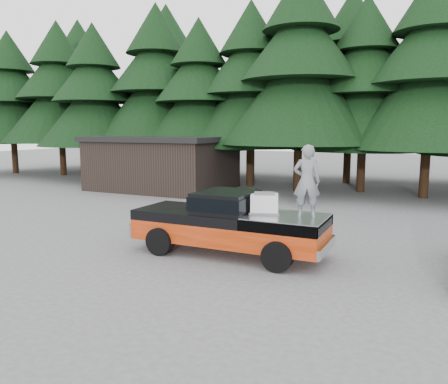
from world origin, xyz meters
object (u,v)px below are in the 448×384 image
at_px(man_on_bed, 307,181).
at_px(utility_building, 163,162).
at_px(pickup_truck, 229,233).
at_px(air_compressor, 264,204).

distance_m(man_on_bed, utility_building, 16.71).
height_order(pickup_truck, utility_building, utility_building).
bearing_deg(man_on_bed, air_compressor, -19.19).
relative_size(man_on_bed, utility_building, 0.24).
xyz_separation_m(air_compressor, utility_building, (-10.91, 11.36, 0.07)).
bearing_deg(pickup_truck, utility_building, 130.56).
relative_size(pickup_truck, utility_building, 0.71).
height_order(pickup_truck, man_on_bed, man_on_bed).
bearing_deg(utility_building, air_compressor, -46.17).
xyz_separation_m(pickup_truck, utility_building, (-9.84, 11.50, 1.00)).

